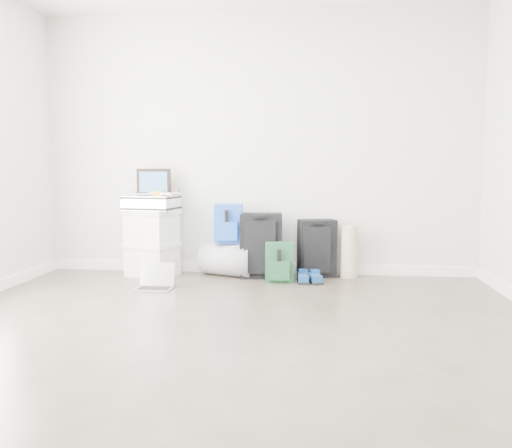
# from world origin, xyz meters

# --- Properties ---
(ground) EXTENTS (5.00, 5.00, 0.00)m
(ground) POSITION_xyz_m (0.00, 0.00, 0.00)
(ground) COLOR #393329
(ground) RESTS_ON ground
(room_envelope) EXTENTS (4.52, 5.02, 2.71)m
(room_envelope) POSITION_xyz_m (0.00, 0.02, 1.72)
(room_envelope) COLOR silver
(room_envelope) RESTS_ON ground
(boxes_stack) EXTENTS (0.58, 0.53, 0.68)m
(boxes_stack) POSITION_xyz_m (-1.08, 2.24, 0.34)
(boxes_stack) COLOR silver
(boxes_stack) RESTS_ON ground
(briefcase) EXTENTS (0.55, 0.45, 0.14)m
(briefcase) POSITION_xyz_m (-1.08, 2.24, 0.75)
(briefcase) COLOR #B2B2B7
(briefcase) RESTS_ON boxes_stack
(painting) EXTENTS (0.37, 0.05, 0.27)m
(painting) POSITION_xyz_m (-1.08, 2.34, 0.96)
(painting) COLOR black
(painting) RESTS_ON briefcase
(drone) EXTENTS (0.38, 0.38, 0.05)m
(drone) POSITION_xyz_m (-1.00, 2.22, 0.85)
(drone) COLOR gold
(drone) RESTS_ON briefcase
(duffel_bag) EXTENTS (0.65, 0.53, 0.34)m
(duffel_bag) POSITION_xyz_m (-0.29, 2.31, 0.17)
(duffel_bag) COLOR gray
(duffel_bag) RESTS_ON ground
(blue_backpack) EXTENTS (0.30, 0.23, 0.40)m
(blue_backpack) POSITION_xyz_m (-0.29, 2.28, 0.54)
(blue_backpack) COLOR #1B39B5
(blue_backpack) RESTS_ON duffel_bag
(large_suitcase) EXTENTS (0.44, 0.31, 0.65)m
(large_suitcase) POSITION_xyz_m (0.05, 2.25, 0.33)
(large_suitcase) COLOR black
(large_suitcase) RESTS_ON ground
(green_backpack) EXTENTS (0.28, 0.21, 0.39)m
(green_backpack) POSITION_xyz_m (0.25, 2.06, 0.19)
(green_backpack) COLOR #143820
(green_backpack) RESTS_ON ground
(carry_on) EXTENTS (0.41, 0.31, 0.58)m
(carry_on) POSITION_xyz_m (0.61, 2.35, 0.29)
(carry_on) COLOR black
(carry_on) RESTS_ON ground
(shoes) EXTENTS (0.26, 0.27, 0.08)m
(shoes) POSITION_xyz_m (0.53, 2.05, 0.04)
(shoes) COLOR black
(shoes) RESTS_ON ground
(rolled_rug) EXTENTS (0.17, 0.17, 0.53)m
(rolled_rug) POSITION_xyz_m (0.94, 2.34, 0.26)
(rolled_rug) COLOR tan
(rolled_rug) RESTS_ON ground
(laptop) EXTENTS (0.34, 0.25, 0.23)m
(laptop) POSITION_xyz_m (-0.87, 1.63, 0.06)
(laptop) COLOR #B3B3B7
(laptop) RESTS_ON ground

